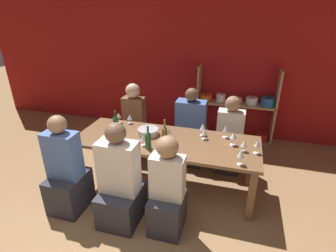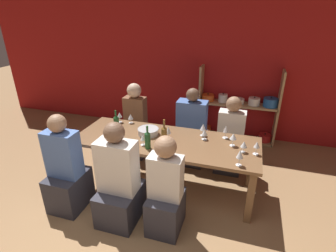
% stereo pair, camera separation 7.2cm
% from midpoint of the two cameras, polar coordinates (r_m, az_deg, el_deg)
% --- Properties ---
extents(wall_back_red, '(8.80, 0.06, 2.70)m').
position_cam_midpoint_polar(wall_back_red, '(5.02, 4.80, 13.62)').
color(wall_back_red, '#A31919').
rests_on(wall_back_red, ground_plane).
extents(shelf_unit, '(1.40, 0.30, 1.34)m').
position_cam_midpoint_polar(shelf_unit, '(4.96, 14.21, 2.82)').
color(shelf_unit, tan).
rests_on(shelf_unit, ground_plane).
extents(dining_table, '(2.37, 0.87, 0.72)m').
position_cam_midpoint_polar(dining_table, '(3.42, -1.07, -4.21)').
color(dining_table, brown).
rests_on(dining_table, ground_plane).
extents(mixing_bowl, '(0.29, 0.29, 0.09)m').
position_cam_midpoint_polar(mixing_bowl, '(3.51, -4.93, -1.16)').
color(mixing_bowl, '#B7BABC').
rests_on(mixing_bowl, dining_table).
extents(wine_bottle_green, '(0.07, 0.07, 0.35)m').
position_cam_midpoint_polar(wine_bottle_green, '(3.18, -1.39, -2.11)').
color(wine_bottle_green, brown).
rests_on(wine_bottle_green, dining_table).
extents(wine_bottle_dark, '(0.07, 0.07, 0.29)m').
position_cam_midpoint_polar(wine_bottle_dark, '(3.14, -5.00, -2.97)').
color(wine_bottle_dark, '#1E4C23').
rests_on(wine_bottle_dark, dining_table).
extents(wine_bottle_amber, '(0.07, 0.07, 0.29)m').
position_cam_midpoint_polar(wine_bottle_amber, '(3.67, -11.84, 0.67)').
color(wine_bottle_amber, '#1E4C23').
rests_on(wine_bottle_amber, dining_table).
extents(wine_glass_red_a, '(0.07, 0.07, 0.18)m').
position_cam_midpoint_polar(wine_glass_red_a, '(3.47, 11.87, -0.62)').
color(wine_glass_red_a, white).
rests_on(wine_glass_red_a, dining_table).
extents(wine_glass_empty_a, '(0.08, 0.08, 0.19)m').
position_cam_midpoint_polar(wine_glass_empty_a, '(2.90, 14.94, -5.78)').
color(wine_glass_empty_a, white).
rests_on(wine_glass_empty_a, dining_table).
extents(wine_glass_empty_b, '(0.08, 0.08, 0.14)m').
position_cam_midpoint_polar(wine_glass_empty_b, '(3.19, 15.65, -3.72)').
color(wine_glass_empty_b, white).
rests_on(wine_glass_empty_b, dining_table).
extents(wine_glass_empty_c, '(0.07, 0.07, 0.14)m').
position_cam_midpoint_polar(wine_glass_empty_c, '(3.39, 7.37, -1.34)').
color(wine_glass_empty_c, white).
rests_on(wine_glass_empty_c, dining_table).
extents(wine_glass_white_a, '(0.08, 0.08, 0.17)m').
position_cam_midpoint_polar(wine_glass_white_a, '(3.47, 7.02, -0.22)').
color(wine_glass_white_a, white).
rests_on(wine_glass_white_a, dining_table).
extents(wine_glass_red_b, '(0.07, 0.07, 0.16)m').
position_cam_midpoint_polar(wine_glass_red_b, '(3.18, 18.23, -3.78)').
color(wine_glass_red_b, white).
rests_on(wine_glass_red_b, dining_table).
extents(wine_glass_red_c, '(0.08, 0.08, 0.14)m').
position_cam_midpoint_polar(wine_glass_red_c, '(3.87, -8.85, 1.89)').
color(wine_glass_red_c, white).
rests_on(wine_glass_red_c, dining_table).
extents(wine_glass_empty_d, '(0.08, 0.08, 0.17)m').
position_cam_midpoint_polar(wine_glass_empty_d, '(3.29, 13.45, -2.14)').
color(wine_glass_empty_d, white).
rests_on(wine_glass_empty_d, dining_table).
extents(wine_glass_white_b, '(0.06, 0.06, 0.14)m').
position_cam_midpoint_polar(wine_glass_white_b, '(3.22, -6.04, -2.65)').
color(wine_glass_white_b, white).
rests_on(wine_glass_white_b, dining_table).
extents(wine_glass_white_c, '(0.07, 0.07, 0.16)m').
position_cam_midpoint_polar(wine_glass_white_c, '(3.91, -11.21, 2.25)').
color(wine_glass_white_c, white).
rests_on(wine_glass_white_c, dining_table).
extents(wine_glass_red_d, '(0.07, 0.07, 0.18)m').
position_cam_midpoint_polar(wine_glass_red_d, '(3.33, -0.50, -0.98)').
color(wine_glass_red_d, white).
rests_on(wine_glass_red_d, dining_table).
extents(cell_phone, '(0.16, 0.14, 0.01)m').
position_cam_midpoint_polar(cell_phone, '(3.45, -12.29, -2.94)').
color(cell_phone, black).
rests_on(cell_phone, dining_table).
extents(person_near_a, '(0.43, 0.54, 1.23)m').
position_cam_midpoint_polar(person_near_a, '(3.06, -11.00, -12.87)').
color(person_near_a, '#2D2D38').
rests_on(person_near_a, ground_plane).
extents(person_far_a, '(0.38, 0.48, 1.15)m').
position_cam_midpoint_polar(person_far_a, '(4.04, 12.58, -3.51)').
color(person_far_a, '#2D2D38').
rests_on(person_far_a, ground_plane).
extents(person_near_b, '(0.35, 0.44, 1.15)m').
position_cam_midpoint_polar(person_near_b, '(2.90, -0.85, -14.93)').
color(person_near_b, '#2D2D38').
rests_on(person_near_b, ground_plane).
extents(person_far_b, '(0.45, 0.56, 1.20)m').
position_cam_midpoint_polar(person_far_b, '(4.17, 4.36, -1.98)').
color(person_far_b, '#2D2D38').
rests_on(person_far_b, ground_plane).
extents(person_near_c, '(0.39, 0.48, 1.22)m').
position_cam_midpoint_polar(person_near_c, '(3.40, -21.73, -10.08)').
color(person_near_c, '#2D2D38').
rests_on(person_near_c, ground_plane).
extents(person_far_c, '(0.34, 0.43, 1.22)m').
position_cam_midpoint_polar(person_far_c, '(4.33, -7.68, -0.54)').
color(person_far_c, '#2D2D38').
rests_on(person_far_c, ground_plane).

